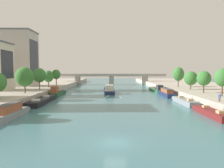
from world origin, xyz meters
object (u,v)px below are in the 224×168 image
object	(u,v)px
moored_boat_right_lone	(166,93)
tree_left_by_lamp	(56,74)
moored_boat_left_far	(11,112)
tree_right_nearest	(191,78)
moored_boat_left_downstream	(42,100)
moored_boat_right_gap_after	(184,101)
tree_right_end_of_row	(223,78)
tree_right_distant	(178,74)
person_on_quay	(220,97)
moored_boat_right_upstream	(211,113)
moored_boat_right_midway	(157,89)
moored_boat_left_end	(58,92)
bridge_far	(111,78)
tree_left_far	(39,75)
barge_midriver	(109,90)
tree_left_third	(48,76)
tree_left_end_of_row	(25,77)
tree_right_by_lamp	(204,78)

from	to	relation	value
moored_boat_right_lone	tree_left_by_lamp	bearing A→B (deg)	152.45
moored_boat_left_far	tree_right_nearest	bearing A→B (deg)	35.65
moored_boat_left_downstream	moored_boat_right_gap_after	bearing A→B (deg)	-2.44
moored_boat_left_downstream	tree_right_end_of_row	distance (m)	44.72
tree_right_distant	person_on_quay	bearing A→B (deg)	-96.40
moored_boat_right_gap_after	tree_right_nearest	world-z (taller)	tree_right_nearest
moored_boat_right_upstream	moored_boat_right_midway	size ratio (longest dim) A/B	0.71
moored_boat_left_end	tree_right_distant	distance (m)	45.04
moored_boat_right_midway	tree_right_end_of_row	bearing A→B (deg)	-75.31
moored_boat_left_end	moored_boat_right_midway	size ratio (longest dim) A/B	0.81
moored_boat_left_far	moored_boat_right_upstream	world-z (taller)	moored_boat_left_far
tree_right_end_of_row	bridge_far	xyz separation A→B (m)	(-26.17, 71.04, -2.44)
moored_boat_left_end	tree_right_distant	world-z (taller)	tree_right_distant
moored_boat_right_upstream	tree_left_far	world-z (taller)	tree_left_far
barge_midriver	tree_left_third	bearing A→B (deg)	-176.99
bridge_far	moored_boat_left_far	bearing A→B (deg)	-101.94
barge_midriver	person_on_quay	distance (m)	43.00
moored_boat_right_gap_after	moored_boat_right_lone	bearing A→B (deg)	91.27
bridge_far	tree_left_end_of_row	bearing A→B (deg)	-110.51
tree_left_end_of_row	tree_left_third	bearing A→B (deg)	89.62
moored_boat_left_downstream	moored_boat_right_gap_after	world-z (taller)	moored_boat_right_gap_after
moored_boat_left_far	tree_right_end_of_row	xyz separation A→B (m)	(43.96, 13.09, 5.50)
barge_midriver	moored_boat_right_gap_after	xyz separation A→B (m)	(19.05, -26.71, -0.31)
tree_right_distant	bridge_far	xyz separation A→B (m)	(-25.38, 42.19, -2.80)
moored_boat_right_lone	tree_right_end_of_row	distance (m)	19.81
barge_midriver	tree_left_third	world-z (taller)	tree_left_third
moored_boat_right_gap_after	tree_right_by_lamp	world-z (taller)	tree_right_by_lamp
tree_left_by_lamp	tree_right_distant	xyz separation A→B (m)	(49.21, -9.74, 0.29)
tree_right_distant	moored_boat_right_lone	bearing A→B (deg)	-123.24
tree_left_far	tree_right_distant	world-z (taller)	tree_right_distant
moored_boat_right_gap_after	tree_right_nearest	size ratio (longest dim) A/B	2.14
tree_right_end_of_row	tree_right_distant	world-z (taller)	tree_right_distant
tree_left_far	tree_right_by_lamp	bearing A→B (deg)	-11.87
moored_boat_right_upstream	moored_boat_right_gap_after	world-z (taller)	moored_boat_right_gap_after
moored_boat_left_end	tree_right_distant	bearing A→B (deg)	12.04
barge_midriver	moored_boat_right_midway	size ratio (longest dim) A/B	1.24
moored_boat_right_lone	tree_right_nearest	xyz separation A→B (m)	(8.32, 1.28, 4.68)
tree_left_third	bridge_far	distance (m)	49.63
moored_boat_left_end	bridge_far	xyz separation A→B (m)	(18.28, 51.50, 3.16)
moored_boat_left_downstream	moored_boat_right_upstream	world-z (taller)	moored_boat_left_downstream
moored_boat_left_far	tree_left_end_of_row	xyz separation A→B (m)	(-6.10, 20.27, 5.48)
moored_boat_right_lone	barge_midriver	bearing A→B (deg)	147.95
moored_boat_right_gap_after	tree_left_by_lamp	distance (m)	55.85
tree_left_far	person_on_quay	size ratio (longest dim) A/B	4.30
moored_boat_left_far	tree_right_nearest	world-z (taller)	tree_right_nearest
moored_boat_left_far	tree_right_end_of_row	distance (m)	46.20
tree_right_distant	person_on_quay	size ratio (longest dim) A/B	4.61
tree_left_end_of_row	tree_left_far	bearing A→B (deg)	89.31
tree_left_far	barge_midriver	bearing A→B (deg)	25.16
tree_left_far	moored_boat_left_far	bearing A→B (deg)	-79.16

